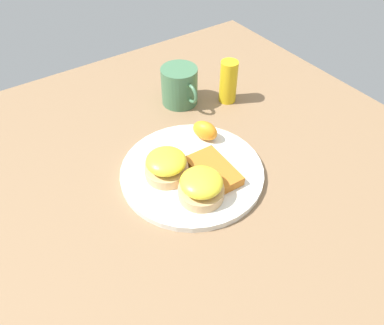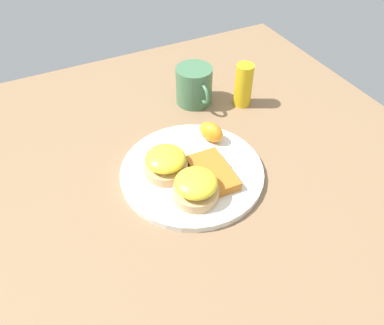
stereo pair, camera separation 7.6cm
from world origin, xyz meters
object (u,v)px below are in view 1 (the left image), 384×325
at_px(sandwich_benedict_left, 166,165).
at_px(fork, 190,157).
at_px(condiment_bottle, 228,82).
at_px(cup, 180,86).
at_px(hashbrown_patty, 213,171).
at_px(orange_wedge, 205,131).
at_px(sandwich_benedict_right, 201,186).

xyz_separation_m(sandwich_benedict_left, fork, (-0.01, 0.07, -0.02)).
bearing_deg(condiment_bottle, cup, -120.50).
bearing_deg(hashbrown_patty, fork, -169.62).
xyz_separation_m(orange_wedge, condiment_bottle, (-0.11, 0.15, 0.02)).
distance_m(sandwich_benedict_left, fork, 0.07).
relative_size(sandwich_benedict_left, orange_wedge, 1.49).
height_order(sandwich_benedict_left, condiment_bottle, condiment_bottle).
bearing_deg(cup, condiment_bottle, 59.50).
relative_size(fork, cup, 1.38).
bearing_deg(orange_wedge, sandwich_benedict_left, -69.32).
height_order(fork, condiment_bottle, condiment_bottle).
distance_m(hashbrown_patty, fork, 0.07).
xyz_separation_m(hashbrown_patty, cup, (-0.27, 0.09, 0.02)).
bearing_deg(sandwich_benedict_right, fork, 157.42).
bearing_deg(fork, sandwich_benedict_left, -77.40).
height_order(hashbrown_patty, fork, hashbrown_patty).
distance_m(sandwich_benedict_left, condiment_bottle, 0.32).
distance_m(sandwich_benedict_left, cup, 0.28).
height_order(fork, cup, cup).
xyz_separation_m(sandwich_benedict_right, orange_wedge, (-0.14, 0.11, -0.00)).
bearing_deg(condiment_bottle, orange_wedge, -54.43).
xyz_separation_m(orange_wedge, cup, (-0.17, 0.04, 0.01)).
bearing_deg(sandwich_benedict_right, cup, 154.01).
distance_m(hashbrown_patty, orange_wedge, 0.12).
bearing_deg(hashbrown_patty, orange_wedge, 152.85).
xyz_separation_m(sandwich_benedict_right, cup, (-0.30, 0.15, 0.01)).
relative_size(cup, condiment_bottle, 1.11).
bearing_deg(fork, cup, 152.38).
bearing_deg(sandwich_benedict_left, fork, 102.60).
bearing_deg(fork, hashbrown_patty, 10.38).
bearing_deg(hashbrown_patty, sandwich_benedict_right, -58.07).
xyz_separation_m(sandwich_benedict_right, hashbrown_patty, (-0.03, 0.05, -0.02)).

